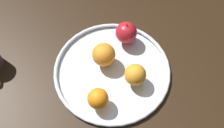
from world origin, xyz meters
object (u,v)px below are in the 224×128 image
(apple, at_px, (126,33))
(orange_back_left, at_px, (98,98))
(fruit_bowl, at_px, (112,70))
(orange_back_right, at_px, (135,75))
(orange_center, at_px, (104,55))

(apple, bearing_deg, orange_back_left, -29.93)
(fruit_bowl, xyz_separation_m, orange_back_right, (0.05, 0.06, 0.04))
(fruit_bowl, bearing_deg, orange_back_right, 51.71)
(apple, height_order, orange_back_right, apple)
(fruit_bowl, relative_size, orange_center, 5.08)
(orange_center, relative_size, orange_back_left, 1.19)
(fruit_bowl, xyz_separation_m, apple, (-0.11, 0.06, 0.04))
(apple, distance_m, orange_back_right, 0.16)
(orange_back_right, bearing_deg, fruit_bowl, -128.29)
(apple, relative_size, orange_back_right, 1.21)
(apple, height_order, orange_back_left, apple)
(orange_center, height_order, orange_back_left, orange_center)
(orange_back_right, bearing_deg, orange_back_left, -64.67)
(fruit_bowl, xyz_separation_m, orange_back_left, (0.11, -0.06, 0.04))
(orange_center, bearing_deg, fruit_bowl, 31.26)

